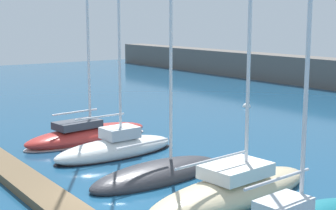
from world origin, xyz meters
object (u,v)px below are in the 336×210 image
Objects in this scene: sailboat_red_nearest at (87,133)px; sailboat_sand_fourth at (233,188)px; sailboat_charcoal_third at (158,173)px; mooring_buoy_white at (247,107)px; sailboat_white_second at (116,147)px.

sailboat_sand_fourth reaches higher than sailboat_red_nearest.
mooring_buoy_white is at bearing 29.06° from sailboat_charcoal_third.
sailboat_sand_fourth is at bearing -94.71° from sailboat_red_nearest.
sailboat_sand_fourth is (3.77, 1.02, 0.15)m from sailboat_charcoal_third.
sailboat_charcoal_third reaches higher than mooring_buoy_white.
sailboat_red_nearest is at bearing 83.55° from sailboat_white_second.
sailboat_white_second is (3.71, -0.23, -0.05)m from sailboat_red_nearest.
sailboat_white_second is at bearing 79.41° from sailboat_charcoal_third.
sailboat_white_second is 4.49m from sailboat_charcoal_third.
mooring_buoy_white is (-2.80, 15.39, -0.44)m from sailboat_red_nearest.
sailboat_red_nearest reaches higher than sailboat_white_second.
sailboat_white_second is at bearing -67.38° from mooring_buoy_white.
sailboat_red_nearest is 1.13× the size of sailboat_white_second.
sailboat_white_second is 23.20× the size of mooring_buoy_white.
sailboat_red_nearest is at bearing -79.68° from mooring_buoy_white.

